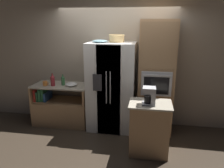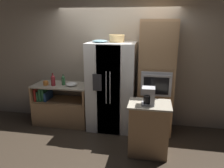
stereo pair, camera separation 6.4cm
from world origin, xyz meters
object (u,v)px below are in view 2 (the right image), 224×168
(wicker_basket, at_px, (117,38))
(coffee_maker, at_px, (150,96))
(wall_oven, at_px, (156,78))
(refrigerator, at_px, (112,87))
(fruit_bowl, at_px, (100,41))
(bottle_tall, at_px, (63,80))
(mug, at_px, (46,83))
(bottle_short, at_px, (53,80))
(mixing_bowl, at_px, (72,84))

(wicker_basket, distance_m, coffee_maker, 1.46)
(wall_oven, bearing_deg, coffee_maker, -96.58)
(refrigerator, height_order, fruit_bowl, fruit_bowl)
(wicker_basket, distance_m, bottle_tall, 1.47)
(refrigerator, relative_size, bottle_tall, 7.82)
(fruit_bowl, bearing_deg, mug, -178.96)
(refrigerator, bearing_deg, mug, -177.13)
(wall_oven, distance_m, coffee_maker, 0.93)
(bottle_short, height_order, mug, bottle_short)
(fruit_bowl, relative_size, mixing_bowl, 1.21)
(bottle_tall, bearing_deg, fruit_bowl, -5.02)
(fruit_bowl, relative_size, bottle_tall, 1.29)
(fruit_bowl, distance_m, mixing_bowl, 1.12)
(bottle_short, relative_size, mixing_bowl, 1.09)
(mixing_bowl, bearing_deg, coffee_maker, -27.57)
(coffee_maker, bearing_deg, refrigerator, 131.82)
(wicker_basket, relative_size, bottle_tall, 1.37)
(wall_oven, distance_m, bottle_short, 2.16)
(mixing_bowl, distance_m, coffee_maker, 1.87)
(coffee_maker, bearing_deg, bottle_tall, 153.95)
(refrigerator, distance_m, wicker_basket, 1.00)
(wall_oven, relative_size, bottle_tall, 9.71)
(refrigerator, relative_size, wall_oven, 0.81)
(mug, bearing_deg, mixing_bowl, 5.42)
(wall_oven, xyz_separation_m, mixing_bowl, (-1.76, -0.05, -0.20))
(wicker_basket, height_order, bottle_tall, wicker_basket)
(mug, bearing_deg, wall_oven, 2.66)
(bottle_short, xyz_separation_m, mug, (-0.17, -0.01, -0.08))
(wall_oven, bearing_deg, wicker_basket, 175.84)
(wall_oven, height_order, mixing_bowl, wall_oven)
(wicker_basket, xyz_separation_m, coffee_maker, (0.70, -0.98, -0.83))
(fruit_bowl, bearing_deg, wall_oven, 4.43)
(fruit_bowl, height_order, mixing_bowl, fruit_bowl)
(bottle_short, xyz_separation_m, mixing_bowl, (0.39, 0.05, -0.08))
(bottle_tall, relative_size, coffee_maker, 0.80)
(refrigerator, distance_m, bottle_short, 1.27)
(fruit_bowl, bearing_deg, bottle_short, -179.07)
(refrigerator, relative_size, fruit_bowl, 6.07)
(refrigerator, bearing_deg, mixing_bowl, -178.81)
(fruit_bowl, xyz_separation_m, coffee_maker, (1.01, -0.83, -0.78))
(wall_oven, xyz_separation_m, fruit_bowl, (-1.11, -0.09, 0.72))
(refrigerator, distance_m, mixing_bowl, 0.87)
(bottle_short, xyz_separation_m, coffee_maker, (2.05, -0.82, 0.05))
(mixing_bowl, relative_size, coffee_maker, 0.86)
(refrigerator, xyz_separation_m, coffee_maker, (0.79, -0.88, 0.16))
(fruit_bowl, distance_m, bottle_tall, 1.20)
(refrigerator, distance_m, mug, 1.44)
(wicker_basket, bearing_deg, bottle_short, -173.16)
(wicker_basket, bearing_deg, wall_oven, -4.16)
(mug, height_order, coffee_maker, coffee_maker)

